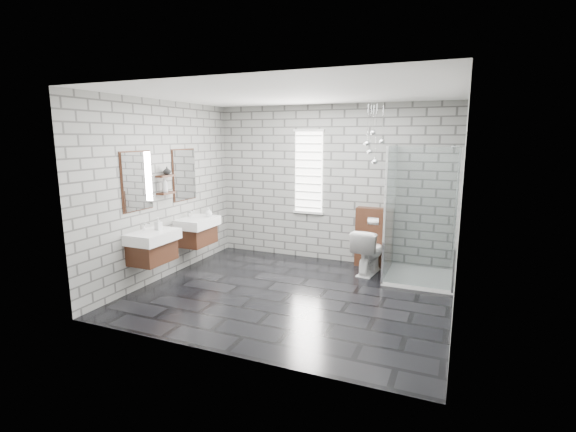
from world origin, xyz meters
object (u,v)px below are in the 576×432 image
Objects in this scene: vanity_left at (151,238)px; vanity_right at (196,223)px; toilet at (369,251)px; cistern_panel at (374,237)px; shower_enclosure at (414,249)px.

vanity_left and vanity_right have the same top height.
toilet is (2.71, 0.82, -0.39)m from vanity_right.
vanity_right is 1.57× the size of cistern_panel.
vanity_left is 1.08m from vanity_right.
shower_enclosure reaches higher than cistern_panel.
vanity_right is 3.49m from shower_enclosure.
shower_enclosure is (3.41, 0.69, -0.25)m from vanity_right.
vanity_left is 3.55m from cistern_panel.
vanity_left is at bearing 42.27° from toilet.
vanity_left is at bearing -90.00° from vanity_right.
cistern_panel is at bearing -82.77° from toilet.
shower_enclosure is at bearing 11.49° from vanity_right.
toilet is (0.00, -0.39, -0.14)m from cistern_panel.
shower_enclosure is at bearing -36.41° from cistern_panel.
cistern_panel is at bearing 143.59° from shower_enclosure.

